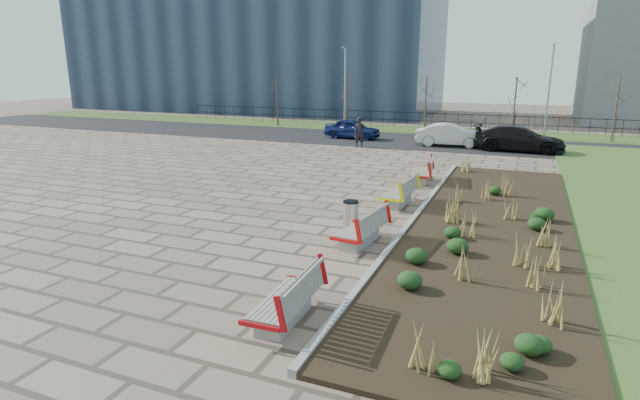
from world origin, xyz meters
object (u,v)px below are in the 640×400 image
at_px(lamp_west, 345,89).
at_px(litter_bin, 351,218).
at_px(bench_d, 421,170).
at_px(bench_c, 398,191).
at_px(car_silver, 450,135).
at_px(bench_b, 360,227).
at_px(car_black, 519,139).
at_px(car_blue, 352,129).
at_px(lamp_east, 549,93).
at_px(bench_a, 284,297).
at_px(pedestrian, 360,132).

bearing_deg(lamp_west, litter_bin, -69.81).
height_order(bench_d, litter_bin, bench_d).
xyz_separation_m(bench_c, car_silver, (-0.33, 14.29, 0.19)).
height_order(bench_b, car_black, car_black).
bearing_deg(car_blue, lamp_west, 30.11).
relative_size(bench_d, car_blue, 0.56).
relative_size(bench_d, lamp_west, 0.35).
xyz_separation_m(car_black, lamp_east, (1.44, 5.60, 2.30)).
xyz_separation_m(litter_bin, car_silver, (0.19, 17.88, 0.21)).
distance_m(bench_a, car_black, 23.08).
bearing_deg(car_blue, pedestrian, -150.53).
xyz_separation_m(bench_c, bench_d, (0.00, 3.89, 0.00)).
height_order(litter_bin, lamp_west, lamp_west).
bearing_deg(litter_bin, car_black, 76.83).
distance_m(bench_c, bench_d, 3.89).
relative_size(litter_bin, car_blue, 0.26).
bearing_deg(lamp_east, bench_b, -101.87).
bearing_deg(car_blue, litter_bin, -157.28).
bearing_deg(car_black, car_blue, 84.52).
height_order(car_blue, lamp_east, lamp_east).
distance_m(litter_bin, car_black, 17.92).
height_order(bench_b, lamp_east, lamp_east).
bearing_deg(car_silver, litter_bin, 173.95).
bearing_deg(bench_a, car_silver, 88.75).
xyz_separation_m(bench_c, lamp_east, (5.00, 19.46, 2.54)).
height_order(litter_bin, car_blue, car_blue).
distance_m(pedestrian, car_black, 9.09).
relative_size(pedestrian, lamp_east, 0.30).
xyz_separation_m(bench_a, pedestrian, (-5.30, 20.79, 0.40)).
height_order(litter_bin, car_silver, car_silver).
bearing_deg(bench_c, car_silver, 95.35).
xyz_separation_m(bench_d, car_blue, (-6.90, 11.30, 0.16)).
relative_size(car_blue, lamp_west, 0.62).
height_order(bench_a, car_black, car_black).
distance_m(pedestrian, lamp_west, 8.74).
bearing_deg(bench_d, lamp_east, 64.93).
height_order(bench_a, pedestrian, pedestrian).
bearing_deg(pedestrian, car_black, -7.37).
bearing_deg(car_black, bench_a, 172.88).
relative_size(bench_c, lamp_west, 0.35).
height_order(car_black, lamp_west, lamp_west).
bearing_deg(bench_b, lamp_west, 117.02).
height_order(bench_c, lamp_west, lamp_west).
height_order(bench_a, bench_c, same).
relative_size(litter_bin, lamp_east, 0.16).
relative_size(bench_a, lamp_east, 0.35).
relative_size(bench_a, bench_b, 1.00).
height_order(bench_a, bench_b, same).
distance_m(bench_b, car_silver, 18.61).
xyz_separation_m(pedestrian, lamp_east, (10.30, 7.62, 2.14)).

